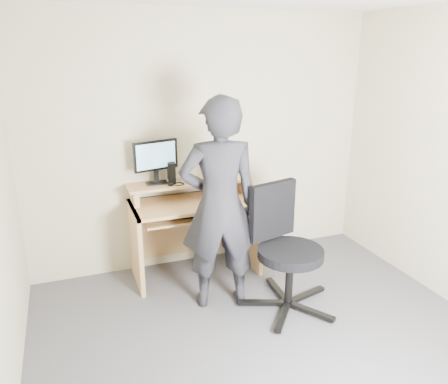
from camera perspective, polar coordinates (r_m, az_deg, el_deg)
ground at (r=3.40m, az=7.41°, el=-20.69°), size 3.50×3.50×0.00m
back_wall at (r=4.36m, az=-2.63°, el=6.50°), size 3.50×0.02×2.50m
desk at (r=4.30m, az=-4.13°, el=-3.46°), size 1.20×0.60×0.91m
monitor at (r=4.14m, az=-8.88°, el=4.40°), size 0.43×0.14×0.42m
external_drive at (r=4.20m, az=-6.88°, el=2.55°), size 0.09×0.14×0.20m
travel_mug at (r=4.26m, az=-2.31°, el=2.64°), size 0.08×0.08×0.16m
smartphone at (r=4.30m, az=0.03°, el=1.73°), size 0.11×0.14×0.01m
charger at (r=4.12m, az=-7.01°, el=1.05°), size 0.05×0.04×0.03m
headphones at (r=4.25m, az=-6.33°, el=1.46°), size 0.18×0.18×0.06m
keyboard at (r=4.10m, az=-3.91°, el=-2.79°), size 0.48×0.26×0.03m
mouse at (r=4.13m, az=-0.45°, el=-1.06°), size 0.11×0.09×0.04m
office_chair at (r=3.73m, az=7.84°, el=-6.73°), size 0.83×0.80×1.04m
person at (r=3.60m, az=-0.62°, el=-1.77°), size 0.72×0.53×1.81m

